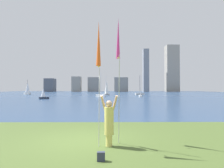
% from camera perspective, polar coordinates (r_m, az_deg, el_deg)
% --- Properties ---
extents(ground, '(120.00, 138.00, 0.12)m').
position_cam_1_polar(ground, '(58.47, -1.57, -3.30)').
color(ground, '#475B28').
extents(person, '(0.66, 0.48, 1.79)m').
position_cam_1_polar(person, '(6.79, -0.90, -11.09)').
color(person, '#D8CC66').
rests_on(person, ground).
extents(kite_flag_left, '(0.16, 0.60, 4.33)m').
position_cam_1_polar(kite_flag_left, '(6.60, -4.05, 11.29)').
color(kite_flag_left, '#B2B2B7').
rests_on(kite_flag_left, ground).
extents(kite_flag_right, '(0.16, 1.20, 4.77)m').
position_cam_1_polar(kite_flag_right, '(7.64, 1.89, 12.81)').
color(kite_flag_right, '#B2B2B7').
rests_on(kite_flag_right, ground).
extents(bag, '(0.22, 0.13, 0.26)m').
position_cam_1_polar(bag, '(5.67, -3.32, -20.95)').
color(bag, '#33384C').
rests_on(bag, ground).
extents(sailboat_0, '(2.37, 1.97, 5.61)m').
position_cam_1_polar(sailboat_0, '(43.66, -3.41, -3.43)').
color(sailboat_0, white).
rests_on(sailboat_0, ground).
extents(sailboat_1, '(2.75, 1.13, 5.74)m').
position_cam_1_polar(sailboat_1, '(56.49, 8.35, -2.91)').
color(sailboat_1, silver).
rests_on(sailboat_1, ground).
extents(sailboat_3, '(1.88, 1.48, 3.25)m').
position_cam_1_polar(sailboat_3, '(37.84, -19.95, -2.83)').
color(sailboat_3, '#333D51').
rests_on(sailboat_3, ground).
extents(sailboat_4, '(0.75, 2.15, 5.00)m').
position_cam_1_polar(sailboat_4, '(43.42, 8.59, -3.52)').
color(sailboat_4, white).
rests_on(sailboat_4, ground).
extents(sailboat_5, '(2.22, 1.96, 5.61)m').
position_cam_1_polar(sailboat_5, '(55.38, -1.67, -1.16)').
color(sailboat_5, silver).
rests_on(sailboat_5, ground).
extents(sailboat_6, '(2.64, 2.16, 4.74)m').
position_cam_1_polar(sailboat_6, '(65.59, -24.12, -1.37)').
color(sailboat_6, white).
rests_on(sailboat_6, ground).
extents(skyline_tower_0, '(5.32, 6.55, 7.51)m').
position_cam_1_polar(skyline_tower_0, '(114.34, -18.14, -0.32)').
color(skyline_tower_0, '#565B66').
rests_on(skyline_tower_0, ground).
extents(skyline_tower_1, '(5.20, 4.40, 8.64)m').
position_cam_1_polar(skyline_tower_1, '(111.43, -10.62, -0.05)').
color(skyline_tower_1, gray).
rests_on(skyline_tower_1, ground).
extents(skyline_tower_2, '(6.86, 6.05, 8.33)m').
position_cam_1_polar(skyline_tower_2, '(112.43, -5.44, -0.15)').
color(skyline_tower_2, gray).
rests_on(skyline_tower_2, ground).
extents(skyline_tower_3, '(7.87, 3.58, 8.25)m').
position_cam_1_polar(skyline_tower_3, '(109.67, 2.75, -0.15)').
color(skyline_tower_3, gray).
rests_on(skyline_tower_3, ground).
extents(skyline_tower_4, '(3.20, 4.55, 24.58)m').
position_cam_1_polar(skyline_tower_4, '(111.61, 10.12, 4.05)').
color(skyline_tower_4, gray).
rests_on(skyline_tower_4, ground).
extents(skyline_tower_5, '(7.14, 5.83, 26.70)m').
position_cam_1_polar(skyline_tower_5, '(115.21, 17.60, 4.45)').
color(skyline_tower_5, gray).
rests_on(skyline_tower_5, ground).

